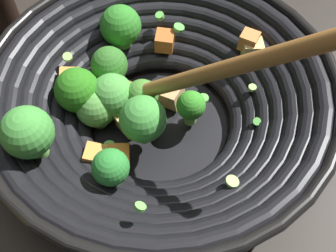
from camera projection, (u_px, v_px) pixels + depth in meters
ground_plane at (161, 128)px, 0.57m from camera, size 4.00×4.00×0.00m
wok at (157, 98)px, 0.51m from camera, size 0.46×0.43×0.25m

